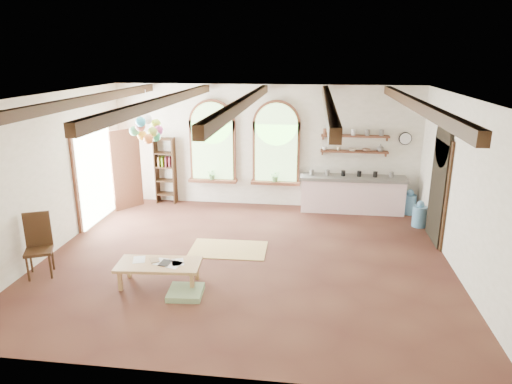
% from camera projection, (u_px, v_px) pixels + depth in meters
% --- Properties ---
extents(floor, '(8.00, 8.00, 0.00)m').
position_uv_depth(floor, '(246.00, 259.00, 9.15)').
color(floor, '#573223').
rests_on(floor, ground).
extents(ceiling_beams, '(6.20, 6.80, 0.18)m').
position_uv_depth(ceiling_beams, '(245.00, 102.00, 8.25)').
color(ceiling_beams, '#382211').
rests_on(ceiling_beams, ceiling).
extents(window_left, '(1.30, 0.28, 2.20)m').
position_uv_depth(window_left, '(212.00, 144.00, 12.10)').
color(window_left, brown).
rests_on(window_left, floor).
extents(window_right, '(1.30, 0.28, 2.20)m').
position_uv_depth(window_right, '(276.00, 146.00, 11.89)').
color(window_right, brown).
rests_on(window_right, floor).
extents(left_doorway, '(0.10, 1.90, 2.50)m').
position_uv_depth(left_doorway, '(95.00, 174.00, 11.01)').
color(left_doorway, brown).
rests_on(left_doorway, floor).
extents(right_doorway, '(0.10, 1.30, 2.40)m').
position_uv_depth(right_doorway, '(438.00, 192.00, 9.77)').
color(right_doorway, black).
rests_on(right_doorway, floor).
extents(kitchen_counter, '(2.68, 0.62, 0.94)m').
position_uv_depth(kitchen_counter, '(352.00, 194.00, 11.77)').
color(kitchen_counter, '#F7D1D6').
rests_on(kitchen_counter, floor).
extents(wall_shelf_lower, '(1.70, 0.24, 0.04)m').
position_uv_depth(wall_shelf_lower, '(354.00, 152.00, 11.63)').
color(wall_shelf_lower, brown).
rests_on(wall_shelf_lower, wall_back).
extents(wall_shelf_upper, '(1.70, 0.24, 0.04)m').
position_uv_depth(wall_shelf_upper, '(355.00, 136.00, 11.51)').
color(wall_shelf_upper, brown).
rests_on(wall_shelf_upper, wall_back).
extents(wall_clock, '(0.32, 0.04, 0.32)m').
position_uv_depth(wall_clock, '(405.00, 139.00, 11.44)').
color(wall_clock, black).
rests_on(wall_clock, wall_back).
extents(bookshelf, '(0.53, 0.32, 1.80)m').
position_uv_depth(bookshelf, '(165.00, 171.00, 12.37)').
color(bookshelf, '#382211').
rests_on(bookshelf, floor).
extents(coffee_table, '(1.51, 0.78, 0.42)m').
position_uv_depth(coffee_table, '(159.00, 266.00, 8.02)').
color(coffee_table, tan).
rests_on(coffee_table, floor).
extents(side_chair, '(0.61, 0.61, 1.17)m').
position_uv_depth(side_chair, '(40.00, 258.00, 8.40)').
color(side_chair, '#382211').
rests_on(side_chair, floor).
extents(floor_mat, '(1.60, 1.01, 0.02)m').
position_uv_depth(floor_mat, '(228.00, 249.00, 9.57)').
color(floor_mat, tan).
rests_on(floor_mat, floor).
extents(floor_cushion, '(0.62, 0.62, 0.10)m').
position_uv_depth(floor_cushion, '(186.00, 292.00, 7.76)').
color(floor_cushion, gray).
rests_on(floor_cushion, floor).
extents(water_jug_a, '(0.34, 0.34, 0.65)m').
position_uv_depth(water_jug_a, '(409.00, 203.00, 11.65)').
color(water_jug_a, '#548BB5').
rests_on(water_jug_a, floor).
extents(water_jug_b, '(0.33, 0.33, 0.64)m').
position_uv_depth(water_jug_b, '(419.00, 215.00, 10.79)').
color(water_jug_b, '#548BB5').
rests_on(water_jug_b, floor).
extents(balloon_cluster, '(0.72, 0.82, 1.14)m').
position_uv_depth(balloon_cluster, '(148.00, 130.00, 10.13)').
color(balloon_cluster, silver).
rests_on(balloon_cluster, floor).
extents(table_book, '(0.24, 0.26, 0.02)m').
position_uv_depth(table_book, '(150.00, 261.00, 8.07)').
color(table_book, olive).
rests_on(table_book, coffee_table).
extents(tablet, '(0.20, 0.27, 0.01)m').
position_uv_depth(tablet, '(165.00, 263.00, 8.00)').
color(tablet, black).
rests_on(tablet, coffee_table).
extents(potted_plant_left, '(0.27, 0.23, 0.30)m').
position_uv_depth(potted_plant_left, '(212.00, 174.00, 12.23)').
color(potted_plant_left, '#598C4C').
rests_on(potted_plant_left, window_left).
extents(potted_plant_right, '(0.27, 0.23, 0.30)m').
position_uv_depth(potted_plant_right, '(275.00, 176.00, 12.02)').
color(potted_plant_right, '#598C4C').
rests_on(potted_plant_right, window_right).
extents(shelf_cup_a, '(0.12, 0.10, 0.10)m').
position_uv_depth(shelf_cup_a, '(325.00, 148.00, 11.70)').
color(shelf_cup_a, white).
rests_on(shelf_cup_a, wall_shelf_lower).
extents(shelf_cup_b, '(0.10, 0.10, 0.09)m').
position_uv_depth(shelf_cup_b, '(338.00, 149.00, 11.66)').
color(shelf_cup_b, beige).
rests_on(shelf_cup_b, wall_shelf_lower).
extents(shelf_bowl_a, '(0.22, 0.22, 0.05)m').
position_uv_depth(shelf_bowl_a, '(352.00, 150.00, 11.62)').
color(shelf_bowl_a, beige).
rests_on(shelf_bowl_a, wall_shelf_lower).
extents(shelf_bowl_b, '(0.20, 0.20, 0.06)m').
position_uv_depth(shelf_bowl_b, '(366.00, 150.00, 11.58)').
color(shelf_bowl_b, '#8C664C').
rests_on(shelf_bowl_b, wall_shelf_lower).
extents(shelf_vase, '(0.18, 0.18, 0.19)m').
position_uv_depth(shelf_vase, '(381.00, 148.00, 11.51)').
color(shelf_vase, slate).
rests_on(shelf_vase, wall_shelf_lower).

